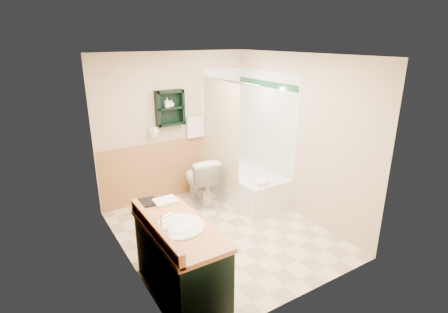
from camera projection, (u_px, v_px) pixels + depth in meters
floor at (223, 233)px, 4.88m from camera, size 3.00×3.00×0.00m
back_wall at (174, 127)px, 5.72m from camera, size 2.60×0.04×2.40m
left_wall at (120, 171)px, 3.83m from camera, size 0.04×3.00×2.40m
right_wall at (299, 137)px, 5.15m from camera, size 0.04×3.00×2.40m
ceiling at (222, 53)px, 4.10m from camera, size 2.60×3.00×0.04m
wainscot_left at (129, 227)px, 4.08m from camera, size 2.98×2.98×1.00m
wainscot_back at (177, 168)px, 5.91m from camera, size 2.58×2.58×1.00m
mirror_frame at (139, 159)px, 3.32m from camera, size 1.30×1.30×1.00m
mirror_glass at (140, 159)px, 3.32m from camera, size 1.20×1.20×0.90m
tile_right at (264, 136)px, 5.79m from camera, size 1.50×1.50×2.10m
tile_back at (228, 129)px, 6.24m from camera, size 0.95×0.95×2.10m
tile_accent at (266, 84)px, 5.51m from camera, size 1.50×1.50×0.10m
wall_shelf at (170, 108)px, 5.46m from camera, size 0.45×0.15×0.55m
hair_dryer at (153, 132)px, 5.44m from camera, size 0.10×0.24×0.18m
towel_bar at (195, 117)px, 5.79m from camera, size 0.40×0.06×0.40m
curtain_rod at (226, 80)px, 5.10m from camera, size 0.03×1.60×0.03m
shower_curtain at (220, 134)px, 5.52m from camera, size 1.05×1.05×1.70m
vanity at (181, 261)px, 3.63m from camera, size 0.59×1.24×0.79m
bathtub at (245, 184)px, 5.89m from camera, size 0.74×1.50×0.49m
toilet at (200, 180)px, 5.68m from camera, size 0.52×0.83×0.78m
counter_towel at (166, 201)px, 4.01m from camera, size 0.26×0.20×0.04m
vanity_book at (139, 195)px, 3.94m from camera, size 0.18×0.05×0.24m
tub_towel at (260, 183)px, 5.23m from camera, size 0.21×0.18×0.07m
soap_bottle_a at (167, 105)px, 5.42m from camera, size 0.08×0.15×0.07m
soap_bottle_b at (171, 104)px, 5.45m from camera, size 0.11×0.12×0.08m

